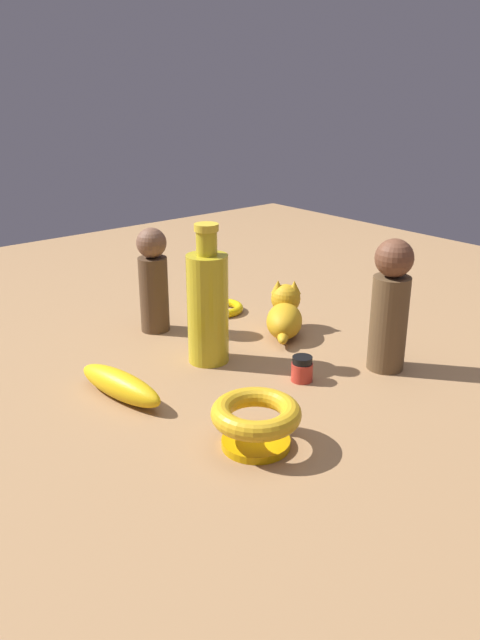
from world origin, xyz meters
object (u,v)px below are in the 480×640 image
(bottle_tall, at_px, (208,305))
(bangle, at_px, (222,308))
(nail_polish_jar, at_px, (302,369))
(person_figure_adult, at_px, (153,280))
(person_figure_child, at_px, (390,305))
(cat_figurine, at_px, (285,314))
(bowl, at_px, (256,419))
(banana, at_px, (120,385))

(bottle_tall, bearing_deg, bangle, 46.25)
(nail_polish_jar, xyz_separation_m, person_figure_adult, (-0.06, 0.32, 0.08))
(bangle, distance_m, person_figure_child, 0.38)
(person_figure_adult, bearing_deg, cat_figurine, -44.78)
(cat_figurine, distance_m, person_figure_child, 0.22)
(bottle_tall, relative_size, nail_polish_jar, 5.75)
(cat_figurine, height_order, person_figure_child, person_figure_child)
(nail_polish_jar, bearing_deg, bottle_tall, 112.87)
(cat_figurine, xyz_separation_m, bowl, (-0.29, -0.25, 0.00))
(person_figure_child, height_order, bowl, person_figure_child)
(banana, bearing_deg, nail_polish_jar, 53.35)
(nail_polish_jar, relative_size, bowl, 0.35)
(bangle, height_order, person_figure_adult, person_figure_adult)
(bangle, xyz_separation_m, person_figure_child, (0.04, -0.37, 0.10))
(bowl, bearing_deg, person_figure_child, 7.54)
(nail_polish_jar, height_order, person_figure_adult, person_figure_adult)
(person_figure_child, distance_m, bowl, 0.32)
(person_figure_child, bearing_deg, nail_polish_jar, 158.51)
(cat_figurine, relative_size, bangle, 1.40)
(nail_polish_jar, bearing_deg, bowl, -151.94)
(bottle_tall, distance_m, nail_polish_jar, 0.18)
(bangle, height_order, nail_polish_jar, nail_polish_jar)
(bottle_tall, relative_size, cat_figurine, 1.90)
(banana, bearing_deg, person_figure_child, 55.61)
(bottle_tall, distance_m, bangle, 0.25)
(bottle_tall, distance_m, person_figure_child, 0.28)
(cat_figurine, height_order, person_figure_adult, person_figure_adult)
(banana, bearing_deg, person_figure_adult, 127.67)
(cat_figurine, height_order, nail_polish_jar, cat_figurine)
(bottle_tall, distance_m, person_figure_adult, 0.17)
(cat_figurine, height_order, banana, cat_figurine)
(bangle, xyz_separation_m, person_figure_adult, (-0.15, 0.00, 0.09))
(bottle_tall, height_order, bowl, bottle_tall)
(person_figure_child, bearing_deg, bowl, -172.46)
(bowl, height_order, person_figure_adult, person_figure_adult)
(banana, relative_size, person_figure_adult, 0.88)
(cat_figurine, relative_size, bowl, 1.06)
(bottle_tall, xyz_separation_m, cat_figurine, (0.17, 0.00, -0.06))
(bangle, bearing_deg, person_figure_child, -84.25)
(person_figure_adult, bearing_deg, bangle, -1.11)
(banana, distance_m, nail_polish_jar, 0.27)
(banana, xyz_separation_m, nail_polish_jar, (0.24, -0.13, -0.00))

